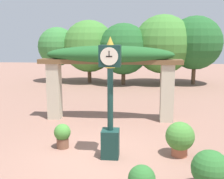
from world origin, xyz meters
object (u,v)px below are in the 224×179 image
potted_plant_near_left (210,170)px  potted_plant_near_right (180,138)px  potted_plant_far_left (62,135)px  pedestal_clock (110,100)px

potted_plant_near_left → potted_plant_near_right: bearing=101.4°
potted_plant_far_left → potted_plant_near_left: bearing=-29.0°
pedestal_clock → potted_plant_near_right: 2.20m
potted_plant_near_left → potted_plant_far_left: potted_plant_near_left is taller
pedestal_clock → potted_plant_near_left: pedestal_clock is taller
pedestal_clock → potted_plant_near_left: bearing=-34.4°
potted_plant_near_right → potted_plant_far_left: size_ratio=1.32×
potted_plant_near_right → pedestal_clock: bearing=-172.3°
potted_plant_near_right → potted_plant_far_left: 3.39m
potted_plant_near_left → potted_plant_near_right: (-0.37, 1.81, 0.05)m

